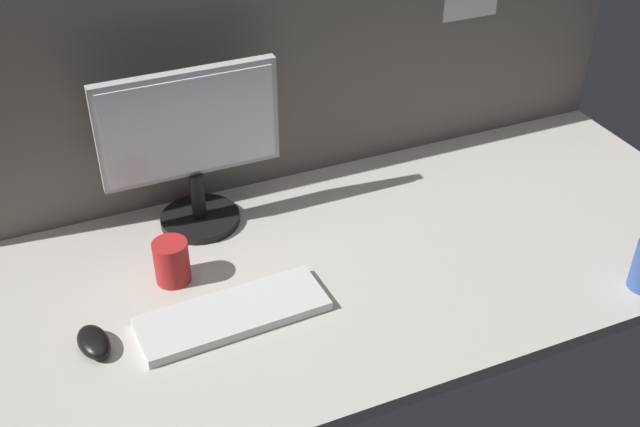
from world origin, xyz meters
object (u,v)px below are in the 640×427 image
keyboard (233,314)px  mouse (94,342)px  mug_red_plastic (172,262)px  monitor (192,144)px

keyboard → mouse: (-26.27, 2.06, 0.70)cm
mouse → keyboard: bearing=-13.9°
keyboard → mouse: mouse is taller
keyboard → mug_red_plastic: mug_red_plastic is taller
keyboard → mouse: size_ratio=3.85×
monitor → keyboard: bearing=-95.2°
monitor → keyboard: 39.38cm
monitor → mouse: size_ratio=4.09×
keyboard → mug_red_plastic: bearing=113.2°
mouse → mug_red_plastic: bearing=27.2°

